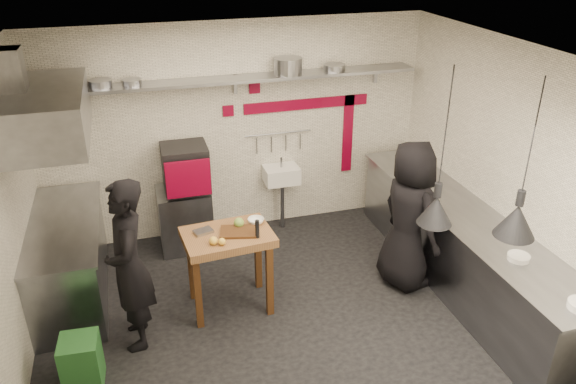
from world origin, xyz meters
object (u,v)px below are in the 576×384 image
object	(u,v)px
oven_stand	(185,218)
chef_right	(409,216)
chef_left	(129,266)
combi_oven	(185,168)
green_bin	(82,362)
prep_table	(229,270)

from	to	relation	value
oven_stand	chef_right	distance (m)	2.84
chef_right	chef_left	bearing A→B (deg)	83.56
oven_stand	combi_oven	xyz separation A→B (m)	(0.06, 0.03, 0.69)
green_bin	oven_stand	bearing A→B (deg)	60.90
oven_stand	chef_left	distance (m)	1.91
prep_table	chef_left	xyz separation A→B (m)	(-1.01, -0.29, 0.43)
green_bin	chef_left	xyz separation A→B (m)	(0.51, 0.48, 0.64)
oven_stand	chef_left	world-z (taller)	chef_left
combi_oven	chef_right	size ratio (longest dim) A/B	0.33
prep_table	chef_right	distance (m)	2.08
oven_stand	chef_right	xyz separation A→B (m)	(2.34, -1.55, 0.48)
combi_oven	prep_table	world-z (taller)	combi_oven
oven_stand	chef_left	bearing A→B (deg)	-112.12
oven_stand	chef_left	xyz separation A→B (m)	(-0.71, -1.71, 0.49)
combi_oven	chef_left	xyz separation A→B (m)	(-0.77, -1.74, -0.20)
green_bin	prep_table	world-z (taller)	prep_table
green_bin	chef_left	world-z (taller)	chef_left
prep_table	oven_stand	bearing A→B (deg)	97.64
chef_left	chef_right	bearing A→B (deg)	92.42
prep_table	chef_left	bearing A→B (deg)	-168.53
oven_stand	prep_table	world-z (taller)	prep_table
combi_oven	chef_right	world-z (taller)	chef_right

